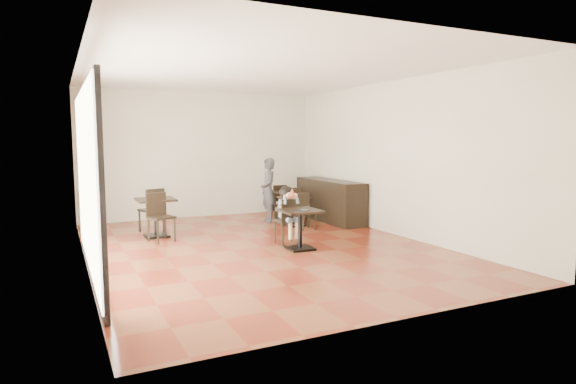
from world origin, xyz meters
TOP-DOWN VIEW (x-y plane):
  - floor at (0.00, 0.00)m, footprint 6.00×8.00m
  - ceiling at (0.00, 0.00)m, footprint 6.00×8.00m
  - wall_back at (0.00, 4.00)m, footprint 6.00×0.01m
  - wall_front at (0.00, -4.00)m, footprint 6.00×0.01m
  - wall_left at (-3.00, 0.00)m, footprint 0.01×8.00m
  - wall_right at (3.00, 0.00)m, footprint 0.01×8.00m
  - storefront_window at (-2.97, -0.50)m, footprint 0.04×4.50m
  - child_table at (0.56, -0.47)m, footprint 0.69×0.69m
  - child_chair at (0.56, 0.08)m, footprint 0.39×0.39m
  - child at (0.56, 0.08)m, footprint 0.39×0.55m
  - plate at (0.56, -0.57)m, footprint 0.25×0.25m
  - pizza_slice at (0.56, -0.11)m, footprint 0.26×0.20m
  - adult_patron at (1.21, 2.48)m, footprint 0.44×0.61m
  - cafe_table_mid at (1.56, 1.74)m, footprint 0.65×0.65m
  - cafe_table_left at (-1.57, 1.84)m, footprint 0.95×0.95m
  - cafe_table_back at (1.86, 2.78)m, footprint 0.72×0.72m
  - chair_mid_a at (1.56, 2.29)m, footprint 0.37×0.37m
  - chair_mid_b at (1.56, 1.19)m, footprint 0.37×0.37m
  - chair_left_a at (-1.57, 2.39)m, footprint 0.54×0.54m
  - chair_left_b at (-1.57, 1.29)m, footprint 0.54×0.54m
  - chair_back_a at (1.86, 3.33)m, footprint 0.41×0.41m
  - chair_back_b at (1.86, 2.23)m, footprint 0.41×0.41m
  - service_counter at (2.65, 2.00)m, footprint 0.60×2.40m

SIDE VIEW (x-z plane):
  - floor at x=0.00m, z-range -0.01..0.01m
  - cafe_table_mid at x=1.56m, z-range 0.00..0.66m
  - cafe_table_back at x=1.86m, z-range 0.00..0.67m
  - child_table at x=0.56m, z-range 0.00..0.73m
  - cafe_table_left at x=-1.57m, z-range 0.00..0.79m
  - chair_mid_a at x=1.56m, z-range 0.00..0.80m
  - chair_mid_b at x=1.56m, z-range 0.00..0.80m
  - chair_back_a at x=1.86m, z-range 0.00..0.81m
  - chair_back_b at x=1.86m, z-range 0.00..0.81m
  - child_chair at x=0.56m, z-range 0.00..0.88m
  - chair_left_a at x=-1.57m, z-range 0.00..0.95m
  - chair_left_b at x=-1.57m, z-range 0.00..0.95m
  - service_counter at x=2.65m, z-range 0.00..1.00m
  - child at x=0.56m, z-range 0.00..1.10m
  - plate at x=0.56m, z-range 0.73..0.74m
  - adult_patron at x=1.21m, z-range 0.00..1.54m
  - pizza_slice at x=0.56m, z-range 0.92..0.98m
  - storefront_window at x=-2.97m, z-range 0.10..2.70m
  - wall_back at x=0.00m, z-range 0.00..3.20m
  - wall_front at x=0.00m, z-range 0.00..3.20m
  - wall_left at x=-3.00m, z-range 0.00..3.20m
  - wall_right at x=3.00m, z-range 0.00..3.20m
  - ceiling at x=0.00m, z-range 3.20..3.21m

